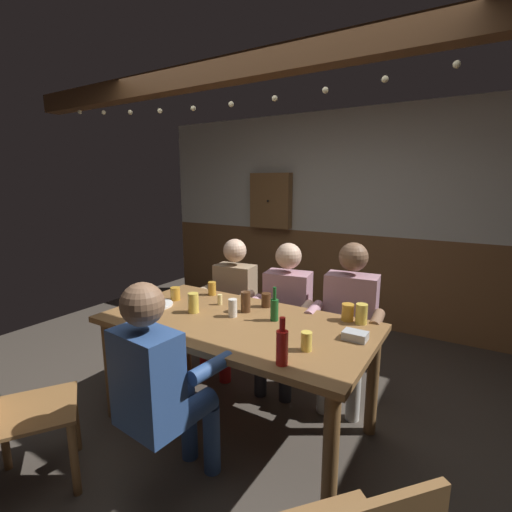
{
  "coord_description": "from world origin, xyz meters",
  "views": [
    {
      "loc": [
        1.34,
        -1.81,
        1.69
      ],
      "look_at": [
        0.0,
        0.37,
        1.18
      ],
      "focal_mm": 25.67,
      "sensor_mm": 36.0,
      "label": 1
    }
  ],
  "objects_px": {
    "person_0": "(231,298)",
    "plate_0": "(154,305)",
    "dining_table": "(236,335)",
    "wall_dart_cabinet": "(271,201)",
    "pint_glass_6": "(266,300)",
    "bottle_0": "(282,346)",
    "pint_glass_7": "(361,314)",
    "pint_glass_1": "(306,341)",
    "condiment_caddy": "(355,336)",
    "pint_glass_4": "(193,303)",
    "pint_glass_2": "(233,308)",
    "pint_glass_8": "(348,312)",
    "bottle_1": "(274,308)",
    "chair_empty_near_left": "(15,410)",
    "person_1": "(285,307)",
    "pint_glass_3": "(175,294)",
    "table_candle": "(220,300)",
    "pint_glass_0": "(212,288)",
    "pint_glass_5": "(246,302)",
    "person_2": "(349,316)"
  },
  "relations": [
    {
      "from": "condiment_caddy",
      "to": "pint_glass_4",
      "type": "height_order",
      "value": "pint_glass_4"
    },
    {
      "from": "plate_0",
      "to": "pint_glass_1",
      "type": "relative_size",
      "value": 2.54
    },
    {
      "from": "dining_table",
      "to": "chair_empty_near_left",
      "type": "relative_size",
      "value": 2.07
    },
    {
      "from": "dining_table",
      "to": "pint_glass_8",
      "type": "height_order",
      "value": "pint_glass_8"
    },
    {
      "from": "pint_glass_3",
      "to": "pint_glass_0",
      "type": "bearing_deg",
      "value": 57.29
    },
    {
      "from": "person_1",
      "to": "pint_glass_6",
      "type": "xyz_separation_m",
      "value": [
        0.02,
        -0.35,
        0.17
      ]
    },
    {
      "from": "pint_glass_8",
      "to": "pint_glass_1",
      "type": "bearing_deg",
      "value": -95.34
    },
    {
      "from": "person_2",
      "to": "plate_0",
      "type": "distance_m",
      "value": 1.48
    },
    {
      "from": "pint_glass_3",
      "to": "pint_glass_8",
      "type": "relative_size",
      "value": 0.89
    },
    {
      "from": "person_0",
      "to": "plate_0",
      "type": "height_order",
      "value": "person_0"
    },
    {
      "from": "bottle_0",
      "to": "pint_glass_6",
      "type": "height_order",
      "value": "bottle_0"
    },
    {
      "from": "wall_dart_cabinet",
      "to": "bottle_0",
      "type": "bearing_deg",
      "value": -59.54
    },
    {
      "from": "plate_0",
      "to": "bottle_0",
      "type": "height_order",
      "value": "bottle_0"
    },
    {
      "from": "pint_glass_1",
      "to": "pint_glass_2",
      "type": "relative_size",
      "value": 0.86
    },
    {
      "from": "person_1",
      "to": "bottle_0",
      "type": "distance_m",
      "value": 1.22
    },
    {
      "from": "table_candle",
      "to": "pint_glass_0",
      "type": "xyz_separation_m",
      "value": [
        -0.21,
        0.17,
        0.01
      ]
    },
    {
      "from": "dining_table",
      "to": "pint_glass_2",
      "type": "bearing_deg",
      "value": 140.74
    },
    {
      "from": "person_1",
      "to": "pint_glass_6",
      "type": "relative_size",
      "value": 11.48
    },
    {
      "from": "person_0",
      "to": "pint_glass_4",
      "type": "height_order",
      "value": "person_0"
    },
    {
      "from": "pint_glass_7",
      "to": "plate_0",
      "type": "bearing_deg",
      "value": -162.28
    },
    {
      "from": "pint_glass_0",
      "to": "pint_glass_5",
      "type": "height_order",
      "value": "pint_glass_5"
    },
    {
      "from": "pint_glass_0",
      "to": "pint_glass_5",
      "type": "distance_m",
      "value": 0.5
    },
    {
      "from": "person_0",
      "to": "pint_glass_0",
      "type": "bearing_deg",
      "value": 91.67
    },
    {
      "from": "bottle_0",
      "to": "table_candle",
      "type": "bearing_deg",
      "value": 145.12
    },
    {
      "from": "condiment_caddy",
      "to": "pint_glass_7",
      "type": "xyz_separation_m",
      "value": [
        -0.04,
        0.27,
        0.04
      ]
    },
    {
      "from": "pint_glass_6",
      "to": "chair_empty_near_left",
      "type": "bearing_deg",
      "value": -117.62
    },
    {
      "from": "condiment_caddy",
      "to": "pint_glass_4",
      "type": "bearing_deg",
      "value": -172.64
    },
    {
      "from": "bottle_0",
      "to": "pint_glass_2",
      "type": "bearing_deg",
      "value": 144.86
    },
    {
      "from": "chair_empty_near_left",
      "to": "pint_glass_6",
      "type": "bearing_deg",
      "value": 95.74
    },
    {
      "from": "pint_glass_3",
      "to": "pint_glass_5",
      "type": "xyz_separation_m",
      "value": [
        0.62,
        0.06,
        0.02
      ]
    },
    {
      "from": "pint_glass_6",
      "to": "bottle_0",
      "type": "bearing_deg",
      "value": -54.85
    },
    {
      "from": "pint_glass_3",
      "to": "pint_glass_8",
      "type": "height_order",
      "value": "pint_glass_8"
    },
    {
      "from": "bottle_1",
      "to": "pint_glass_8",
      "type": "relative_size",
      "value": 2.02
    },
    {
      "from": "person_1",
      "to": "pint_glass_3",
      "type": "relative_size",
      "value": 11.74
    },
    {
      "from": "pint_glass_4",
      "to": "pint_glass_7",
      "type": "bearing_deg",
      "value": 21.03
    },
    {
      "from": "chair_empty_near_left",
      "to": "bottle_0",
      "type": "xyz_separation_m",
      "value": [
        1.26,
        0.71,
        0.4
      ]
    },
    {
      "from": "dining_table",
      "to": "wall_dart_cabinet",
      "type": "xyz_separation_m",
      "value": [
        -1.0,
        2.25,
        0.79
      ]
    },
    {
      "from": "plate_0",
      "to": "wall_dart_cabinet",
      "type": "distance_m",
      "value": 2.43
    },
    {
      "from": "bottle_1",
      "to": "pint_glass_5",
      "type": "distance_m",
      "value": 0.26
    },
    {
      "from": "dining_table",
      "to": "pint_glass_2",
      "type": "xyz_separation_m",
      "value": [
        -0.06,
        0.05,
        0.17
      ]
    },
    {
      "from": "dining_table",
      "to": "pint_glass_6",
      "type": "bearing_deg",
      "value": 84.17
    },
    {
      "from": "dining_table",
      "to": "bottle_0",
      "type": "height_order",
      "value": "bottle_0"
    },
    {
      "from": "dining_table",
      "to": "table_candle",
      "type": "distance_m",
      "value": 0.38
    },
    {
      "from": "pint_glass_1",
      "to": "pint_glass_5",
      "type": "distance_m",
      "value": 0.71
    },
    {
      "from": "dining_table",
      "to": "wall_dart_cabinet",
      "type": "relative_size",
      "value": 2.6
    },
    {
      "from": "condiment_caddy",
      "to": "bottle_1",
      "type": "relative_size",
      "value": 0.6
    },
    {
      "from": "pint_glass_4",
      "to": "pint_glass_8",
      "type": "xyz_separation_m",
      "value": [
        0.99,
        0.43,
        -0.01
      ]
    },
    {
      "from": "bottle_0",
      "to": "chair_empty_near_left",
      "type": "bearing_deg",
      "value": -150.7
    },
    {
      "from": "pint_glass_7",
      "to": "pint_glass_1",
      "type": "bearing_deg",
      "value": -104.93
    },
    {
      "from": "plate_0",
      "to": "pint_glass_7",
      "type": "relative_size",
      "value": 2.04
    }
  ]
}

